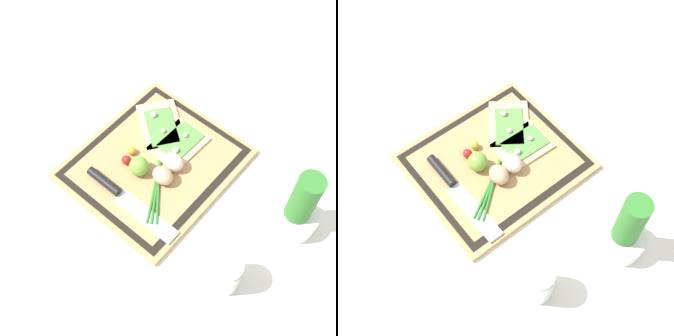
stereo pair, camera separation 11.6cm
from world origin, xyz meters
TOP-DOWN VIEW (x-y plane):
  - ground_plane at (0.00, 0.00)m, footprint 6.00×6.00m
  - cutting_board at (0.00, 0.00)m, footprint 0.41×0.36m
  - pizza_slice_near at (-0.10, -0.06)m, footprint 0.18×0.19m
  - pizza_slice_far at (-0.08, 0.01)m, footprint 0.14×0.11m
  - knife at (0.13, -0.01)m, footprint 0.04×0.28m
  - egg_brown at (0.03, 0.05)m, footprint 0.04×0.06m
  - egg_pink at (-0.02, 0.05)m, footprint 0.04×0.06m
  - lime at (0.05, -0.01)m, footprint 0.05×0.05m
  - cherry_tomato_red at (0.05, -0.05)m, footprint 0.02×0.02m
  - cherry_tomato_yellow at (0.02, -0.06)m, footprint 0.02×0.02m
  - scallion_bunch at (0.01, 0.02)m, footprint 0.27×0.20m
  - herb_pot at (-0.09, 0.36)m, footprint 0.11×0.11m
  - sauce_jar at (0.13, 0.32)m, footprint 0.07×0.07m

SIDE VIEW (x-z plane):
  - ground_plane at x=0.00m, z-range 0.00..0.00m
  - cutting_board at x=0.00m, z-range 0.00..0.02m
  - scallion_bunch at x=0.01m, z-range 0.02..0.02m
  - pizza_slice_near at x=-0.10m, z-range 0.01..0.03m
  - pizza_slice_far at x=-0.08m, z-range 0.01..0.03m
  - knife at x=0.13m, z-range 0.01..0.04m
  - cherry_tomato_yellow at x=0.02m, z-range 0.02..0.04m
  - cherry_tomato_red at x=0.05m, z-range 0.02..0.04m
  - egg_brown at x=0.03m, z-range 0.02..0.06m
  - egg_pink at x=-0.02m, z-range 0.02..0.06m
  - lime at x=0.05m, z-range 0.02..0.07m
  - sauce_jar at x=0.13m, z-range -0.01..0.10m
  - herb_pot at x=-0.09m, z-range -0.03..0.17m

